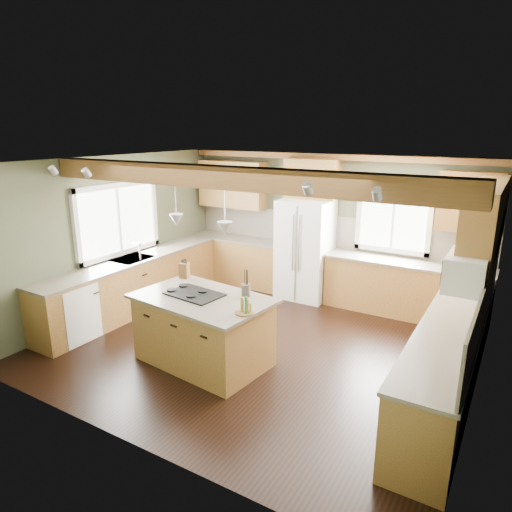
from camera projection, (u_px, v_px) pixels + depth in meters
The scene contains 37 objects.
floor at pixel (260, 345), 6.59m from camera, with size 5.60×5.60×0.00m, color black.
ceiling at pixel (260, 162), 5.88m from camera, with size 5.60×5.60×0.00m, color silver.
wall_back at pixel (329, 226), 8.30m from camera, with size 5.60×5.60×0.00m, color #454D36.
wall_left at pixel (116, 235), 7.61m from camera, with size 5.00×5.00×0.00m, color #454D36.
wall_right at pixel (487, 296), 4.86m from camera, with size 5.00×5.00×0.00m, color #454D36.
ceiling_beam at pixel (226, 178), 5.26m from camera, with size 5.55×0.26×0.26m, color brown.
soffit_trim at pixel (330, 157), 7.88m from camera, with size 5.55×0.20×0.10m, color brown.
backsplash_back at pixel (329, 231), 8.31m from camera, with size 5.58×0.03×0.58m, color brown.
backsplash_right at pixel (485, 302), 4.93m from camera, with size 0.03×3.70×0.58m, color brown.
base_cab_back_left at pixel (238, 261), 9.17m from camera, with size 2.02×0.60×0.88m, color brown.
counter_back_left at pixel (238, 239), 9.04m from camera, with size 2.06×0.64×0.04m, color #4C4237.
base_cab_back_right at pixel (404, 289), 7.55m from camera, with size 2.62×0.60×0.88m, color brown.
counter_back_right at pixel (407, 263), 7.43m from camera, with size 2.66×0.64×0.04m, color #4C4237.
base_cab_left at pixel (135, 285), 7.74m from camera, with size 0.60×3.70×0.88m, color brown.
counter_left at pixel (133, 259), 7.62m from camera, with size 0.64×3.74×0.04m, color #4C4237.
base_cab_right at pixel (448, 359), 5.28m from camera, with size 0.60×3.70×0.88m, color brown.
counter_right at pixel (453, 323), 5.15m from camera, with size 0.64×3.74×0.04m, color #4C4237.
upper_cab_back_left at pixel (233, 184), 8.96m from camera, with size 1.40×0.35×0.90m, color brown.
upper_cab_over_fridge at pixel (312, 179), 8.07m from camera, with size 0.96×0.35×0.70m, color brown.
upper_cab_right at pixel (485, 220), 5.51m from camera, with size 0.35×2.20×0.90m, color brown.
upper_cab_back_corner at pixel (470, 202), 6.85m from camera, with size 0.90×0.35×0.90m, color brown.
window_left at pixel (118, 220), 7.58m from camera, with size 0.04×1.60×1.05m, color white.
window_back at pixel (394, 219), 7.65m from camera, with size 1.10×0.04×1.00m, color white.
sink at pixel (133, 259), 7.62m from camera, with size 0.50×0.65×0.03m, color #262628.
faucet at pixel (140, 252), 7.49m from camera, with size 0.02×0.02×0.28m, color #B2B2B7.
dishwasher at pixel (70, 312), 6.66m from camera, with size 0.60×0.60×0.84m, color white.
oven at pixel (424, 419), 4.21m from camera, with size 0.60×0.72×0.84m, color white.
microwave at pixel (467, 271), 4.86m from camera, with size 0.40×0.70×0.38m, color white.
pendant_left at pixel (176, 220), 5.85m from camera, with size 0.18×0.18×0.16m, color #B2B2B7.
pendant_right at pixel (225, 228), 5.37m from camera, with size 0.18×0.18×0.16m, color #B2B2B7.
refrigerator at pixel (305, 249), 8.24m from camera, with size 0.90×0.74×1.80m, color white.
island at pixel (203, 331), 6.00m from camera, with size 1.65×1.01×0.88m, color olive.
island_top at pixel (202, 298), 5.88m from camera, with size 1.76×1.12×0.04m, color #4C4237.
cooktop at pixel (195, 294), 5.95m from camera, with size 0.71×0.48×0.02m, color black.
knife_block at pixel (184, 271), 6.60m from camera, with size 0.13×0.10×0.22m, color brown.
utensil_crock at pixel (246, 290), 5.89m from camera, with size 0.12×0.12×0.16m, color #413A34.
bottle_tray at pixel (244, 305), 5.34m from camera, with size 0.22×0.22×0.20m, color brown, non-canonical shape.
Camera 1 is at (3.02, -5.18, 3.03)m, focal length 32.00 mm.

